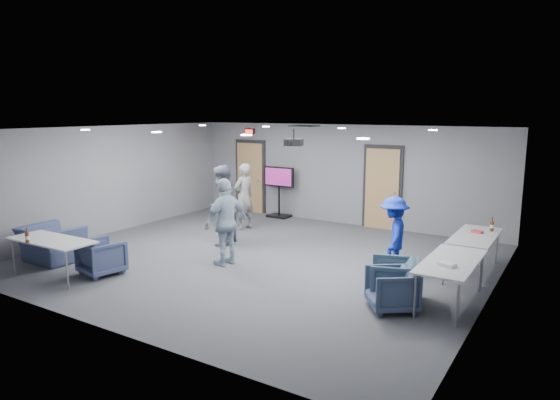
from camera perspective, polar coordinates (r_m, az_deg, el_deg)
The scene contains 28 objects.
floor at distance 10.57m, azimuth -2.40°, elevation -6.71°, with size 9.00×9.00×0.00m, color #36383E.
ceiling at distance 10.12m, azimuth -2.51°, elevation 8.08°, with size 9.00×9.00×0.00m, color silver.
wall_back at distance 13.71m, azimuth 7.01°, elevation 2.92°, with size 9.00×0.02×2.70m, color slate.
wall_front at distance 7.38m, azimuth -20.27°, elevation -3.96°, with size 9.00×0.02×2.70m, color slate.
wall_left at distance 13.30m, azimuth -18.71°, elevation 2.22°, with size 0.02×8.00×2.70m, color slate.
wall_right at distance 8.61m, azimuth 23.16°, elevation -2.18°, with size 0.02×8.00×2.70m, color slate.
door_left at distance 15.20m, azimuth -3.40°, elevation 2.62°, with size 1.06×0.17×2.24m.
door_right at distance 13.25m, azimuth 11.61°, elevation 1.30°, with size 1.06×0.17×2.24m.
exit_sign at distance 15.07m, azimuth -3.50°, elevation 7.83°, with size 0.32×0.08×0.16m.
hvac_diffuser at distance 12.76m, azimuth 2.79°, elevation 8.46°, with size 0.60×0.60×0.03m, color black.
downlights at distance 10.12m, azimuth -2.51°, elevation 8.00°, with size 6.18×3.78×0.02m.
person_a at distance 13.02m, azimuth -4.15°, elevation 0.41°, with size 0.63×0.41×1.73m, color gray.
person_b at distance 11.52m, azimuth -6.70°, elevation -0.62°, with size 0.90×0.70×1.84m, color #575C68.
person_c at distance 10.02m, azimuth -6.19°, elevation -2.50°, with size 1.03×0.43×1.76m, color #99AEC5.
person_d at distance 9.69m, azimuth 12.87°, elevation -3.96°, with size 0.96×0.55×1.49m, color #192FA6.
chair_right_b at distance 8.41m, azimuth 12.91°, elevation -8.94°, with size 0.75×0.77×0.70m, color #374D5F.
chair_right_c at distance 8.07m, azimuth 12.64°, elevation -9.94°, with size 0.70×0.72×0.66m, color #3D4A69.
chair_front_a at distance 10.09m, azimuth -19.69°, elevation -6.16°, with size 0.71×0.74×0.67m, color #3C4569.
chair_front_b at distance 11.32m, azimuth -24.67°, elevation -4.58°, with size 1.13×0.99×0.73m, color #3A4365.
table_right_a at distance 10.23m, azimuth 21.41°, elevation -4.02°, with size 0.74×1.77×0.73m.
table_right_b at distance 8.43m, azimuth 18.98°, elevation -6.82°, with size 0.78×1.87×0.73m.
table_front_left at distance 10.15m, azimuth -24.63°, elevation -4.36°, with size 1.76×0.75×0.73m.
bottle_front at distance 10.04m, azimuth -26.93°, elevation -3.83°, with size 0.07×0.07×0.27m.
bottle_right at distance 10.66m, azimuth 23.06°, elevation -2.75°, with size 0.07×0.07×0.28m.
snack_box at distance 10.43m, azimuth 21.61°, elevation -3.39°, with size 0.20×0.13×0.04m, color #BD2F31.
wrapper at distance 8.09m, azimuth 18.55°, elevation -6.99°, with size 0.24×0.16×0.05m, color silver.
tv_stand at distance 14.43m, azimuth -0.12°, elevation 1.29°, with size 0.96×0.46×1.47m.
projector at distance 10.70m, azimuth 1.56°, elevation 6.62°, with size 0.44×0.41×0.36m.
Camera 1 is at (5.70, -8.35, 3.08)m, focal length 32.00 mm.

